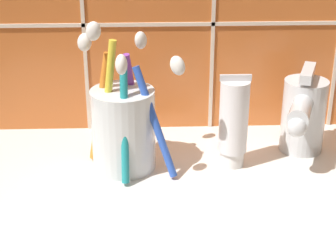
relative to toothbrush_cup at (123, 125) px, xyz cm
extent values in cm
cube|color=silver|center=(10.13, -6.01, -6.60)|extent=(68.99, 36.48, 2.00)
cube|color=beige|center=(10.13, 11.63, 9.41)|extent=(78.99, 0.24, 0.50)
cylinder|color=silver|center=(-0.02, 0.05, -0.57)|extent=(7.72, 7.72, 10.06)
cylinder|color=blue|center=(3.78, -2.01, 1.22)|extent=(5.49, 3.95, 13.16)
ellipsoid|color=white|center=(6.28, -3.60, 8.65)|extent=(2.71, 2.38, 2.67)
cylinder|color=purple|center=(1.30, 2.67, 1.58)|extent=(2.88, 3.37, 13.73)
ellipsoid|color=white|center=(2.24, 3.90, 9.44)|extent=(2.30, 2.44, 2.49)
cylinder|color=orange|center=(-2.84, 1.47, 1.77)|extent=(3.56, 1.78, 14.09)
ellipsoid|color=white|center=(-4.27, 1.87, 9.81)|extent=(2.33, 1.80, 2.47)
cylinder|color=yellow|center=(-1.84, -0.23, 2.71)|extent=(2.94, 1.14, 15.92)
ellipsoid|color=white|center=(-2.96, -0.33, 11.70)|extent=(2.05, 1.46, 2.39)
cylinder|color=teal|center=(0.27, -3.00, 1.52)|extent=(0.95, 4.41, 13.67)
ellipsoid|color=white|center=(0.25, -5.04, 9.31)|extent=(1.32, 2.21, 2.56)
cylinder|color=white|center=(13.33, 0.05, -4.60)|extent=(3.01, 3.01, 1.99)
cylinder|color=white|center=(13.33, 0.05, 0.93)|extent=(3.54, 3.54, 9.07)
cube|color=silver|center=(13.33, 0.05, 5.86)|extent=(3.72, 0.36, 0.80)
cylinder|color=silver|center=(23.01, 4.00, -0.81)|extent=(5.58, 5.58, 9.57)
cylinder|color=silver|center=(21.56, 0.22, 1.87)|extent=(5.25, 8.46, 2.51)
sphere|color=silver|center=(20.11, -3.56, 1.03)|extent=(2.35, 2.35, 2.35)
cube|color=silver|center=(23.01, 4.00, 4.98)|extent=(3.46, 6.10, 1.20)
camera|label=1|loc=(3.01, -61.79, 27.68)|focal=60.00mm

